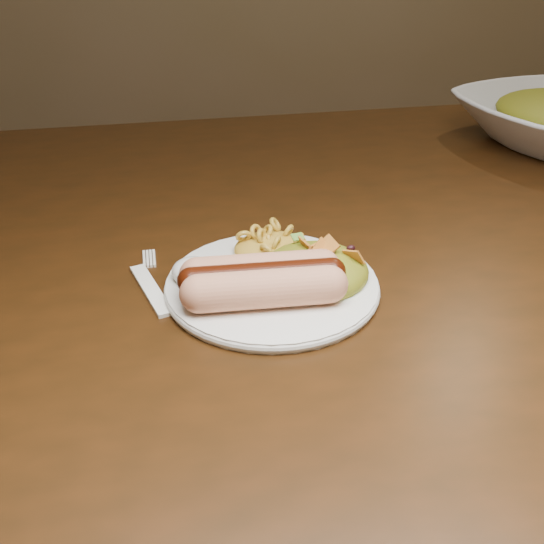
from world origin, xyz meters
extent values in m
cube|color=#341908|center=(0.00, 0.00, 0.73)|extent=(1.60, 0.90, 0.04)
cylinder|color=white|center=(-0.07, -0.13, 0.76)|extent=(0.23, 0.23, 0.01)
cylinder|color=tan|center=(-0.09, -0.17, 0.78)|extent=(0.12, 0.04, 0.04)
cylinder|color=tan|center=(-0.09, -0.14, 0.78)|extent=(0.12, 0.04, 0.04)
cylinder|color=#421405|center=(-0.09, -0.16, 0.78)|extent=(0.13, 0.03, 0.03)
ellipsoid|color=gold|center=(-0.06, -0.07, 0.78)|extent=(0.09, 0.09, 0.03)
ellipsoid|color=white|center=(-0.15, -0.11, 0.77)|extent=(0.05, 0.05, 0.03)
ellipsoid|color=#AA6B1D|center=(-0.03, -0.13, 0.77)|extent=(0.11, 0.10, 0.04)
cube|color=white|center=(-0.19, -0.11, 0.75)|extent=(0.05, 0.12, 0.00)
camera|label=1|loc=(-0.18, -0.66, 1.08)|focal=42.00mm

